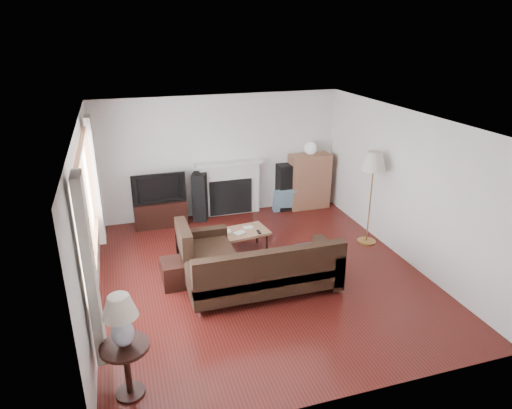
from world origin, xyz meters
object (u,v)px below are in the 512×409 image
object	(u,v)px
coffee_table	(239,242)
side_table	(128,370)
tv_stand	(160,213)
bookshelf	(309,181)
floor_lamp	(370,199)
sectional_sofa	(264,268)

from	to	relation	value
coffee_table	side_table	distance (m)	3.50
coffee_table	tv_stand	bearing A→B (deg)	117.94
bookshelf	tv_stand	bearing A→B (deg)	-179.56
bookshelf	floor_lamp	world-z (taller)	floor_lamp
sectional_sofa	side_table	distance (m)	2.55
bookshelf	sectional_sofa	bearing A→B (deg)	-123.92
coffee_table	bookshelf	bearing A→B (deg)	31.24
floor_lamp	side_table	xyz separation A→B (m)	(-4.37, -2.56, -0.54)
bookshelf	coffee_table	distance (m)	2.66
coffee_table	side_table	bearing A→B (deg)	-132.82
sectional_sofa	bookshelf	bearing A→B (deg)	56.08
bookshelf	sectional_sofa	xyz separation A→B (m)	(-2.01, -2.99, -0.20)
tv_stand	bookshelf	size ratio (longest dim) A/B	0.86
side_table	tv_stand	bearing A→B (deg)	79.59
tv_stand	side_table	xyz separation A→B (m)	(-0.83, -4.50, 0.07)
floor_lamp	coffee_table	bearing A→B (deg)	172.61
bookshelf	floor_lamp	distance (m)	2.01
tv_stand	sectional_sofa	world-z (taller)	sectional_sofa
coffee_table	floor_lamp	distance (m)	2.47
tv_stand	bookshelf	world-z (taller)	bookshelf
side_table	floor_lamp	bearing A→B (deg)	30.37
tv_stand	sectional_sofa	xyz separation A→B (m)	(1.20, -2.97, 0.14)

